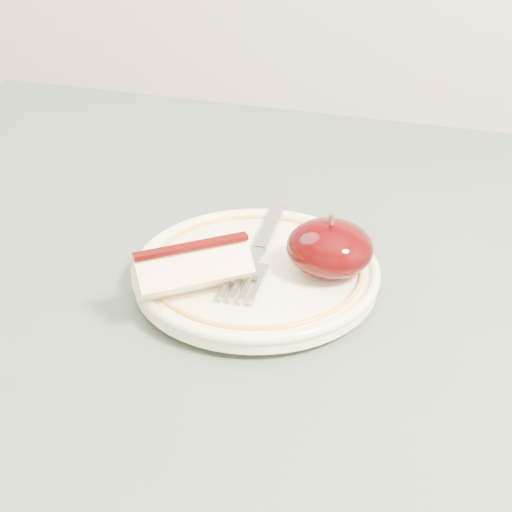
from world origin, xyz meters
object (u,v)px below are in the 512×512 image
(table, at_px, (162,367))
(apple_half, at_px, (330,248))
(plate, at_px, (256,271))
(fork, at_px, (259,250))

(table, bearing_deg, apple_half, 14.86)
(plate, height_order, apple_half, apple_half)
(table, xyz_separation_m, plate, (0.08, 0.02, 0.10))
(plate, xyz_separation_m, fork, (-0.00, 0.02, 0.01))
(plate, relative_size, fork, 1.22)
(plate, distance_m, apple_half, 0.06)
(table, height_order, fork, fork)
(plate, relative_size, apple_half, 2.91)
(apple_half, bearing_deg, table, -165.14)
(plate, distance_m, fork, 0.02)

